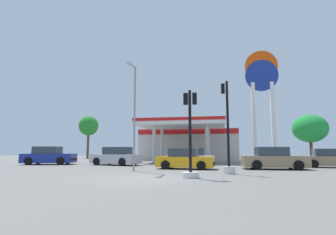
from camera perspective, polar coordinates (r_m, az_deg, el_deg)
name	(u,v)px	position (r m, az deg, el deg)	size (l,w,h in m)	color
ground_plane	(143,179)	(12.66, -5.44, -12.83)	(90.00, 90.00, 0.00)	slate
gas_station	(189,143)	(34.27, 4.54, -5.46)	(12.01, 13.71, 4.35)	beige
station_pole_sign	(262,91)	(31.79, 19.45, 5.34)	(3.58, 0.56, 12.48)	white
car_0	(185,160)	(18.77, 3.66, -8.95)	(4.02, 2.00, 1.40)	black
car_1	(274,159)	(19.81, 21.58, -8.25)	(4.30, 2.12, 1.50)	black
car_2	(116,157)	(23.71, -11.01, -8.25)	(4.63, 2.86, 1.55)	black
car_3	(49,156)	(26.62, -24.07, -7.56)	(4.76, 2.75, 1.60)	black
car_5	(190,158)	(23.55, 4.73, -8.51)	(4.22, 2.70, 1.40)	black
car_6	(329,159)	(23.52, 31.18, -7.57)	(4.07, 2.15, 1.40)	black
traffic_signal_0	(190,147)	(12.86, 4.79, -6.38)	(0.81, 0.81, 4.19)	silver
traffic_signal_1	(228,147)	(15.32, 12.67, -6.10)	(0.68, 0.70, 5.21)	silver
tree_0	(89,126)	(43.49, -16.58, -1.77)	(2.98, 2.98, 6.54)	brown
tree_1	(200,125)	(36.87, 6.89, -1.55)	(2.99, 2.99, 5.97)	brown
tree_2	(310,129)	(39.93, 28.02, -2.11)	(4.43, 4.43, 5.92)	brown
corner_streetlamp	(134,106)	(17.04, -7.35, 2.35)	(0.24, 1.48, 6.68)	gray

